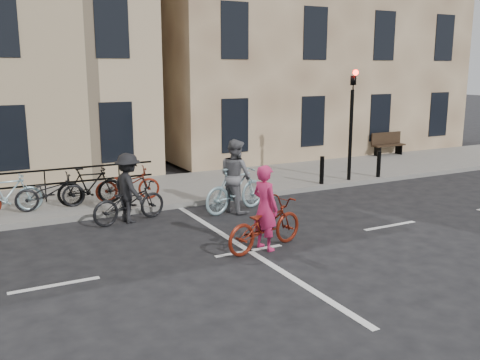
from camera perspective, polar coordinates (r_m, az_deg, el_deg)
name	(u,v)px	position (r m, az deg, el deg)	size (l,w,h in m)	color
ground	(249,251)	(11.58, 0.96, -7.58)	(120.00, 120.00, 0.00)	black
sidewalk	(20,206)	(16.08, -22.44, -2.62)	(46.00, 4.00, 0.15)	slate
building_east	(285,18)	(26.78, 4.81, 16.79)	(14.00, 10.00, 12.00)	#907256
traffic_light	(352,111)	(18.06, 11.84, 7.20)	(0.18, 0.30, 3.90)	black
bollard_east	(322,170)	(17.51, 8.73, 1.05)	(0.14, 0.14, 0.90)	black
bollard_west	(379,164)	(19.01, 14.58, 1.66)	(0.14, 0.14, 0.90)	black
bench	(387,143)	(23.94, 15.44, 3.84)	(1.60, 0.41, 0.97)	black
parked_bikes	(7,195)	(15.00, -23.58, -1.49)	(8.30, 1.23, 1.05)	black
cyclist_pink	(265,220)	(11.52, 2.68, -4.32)	(2.20, 1.21, 1.86)	maroon
cyclist_grey	(235,183)	(14.45, -0.49, -0.29)	(2.14, 1.12, 1.99)	#8DAFB9
cyclist_dark	(129,195)	(13.79, -11.78, -1.60)	(2.10, 1.26, 1.77)	black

